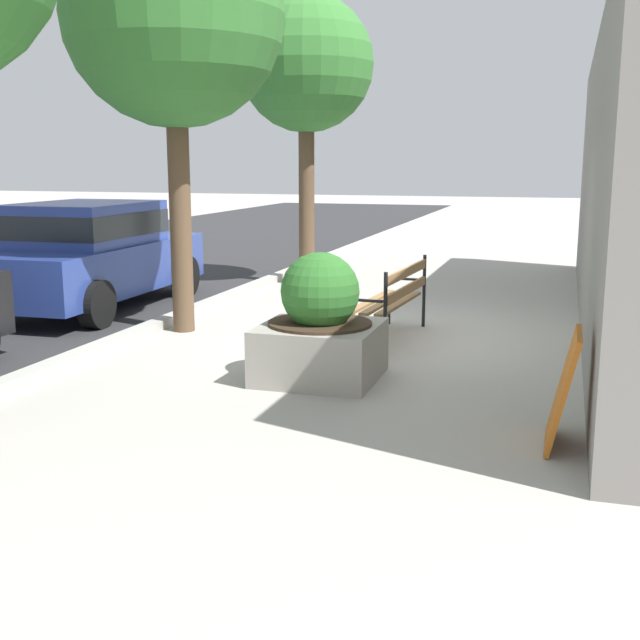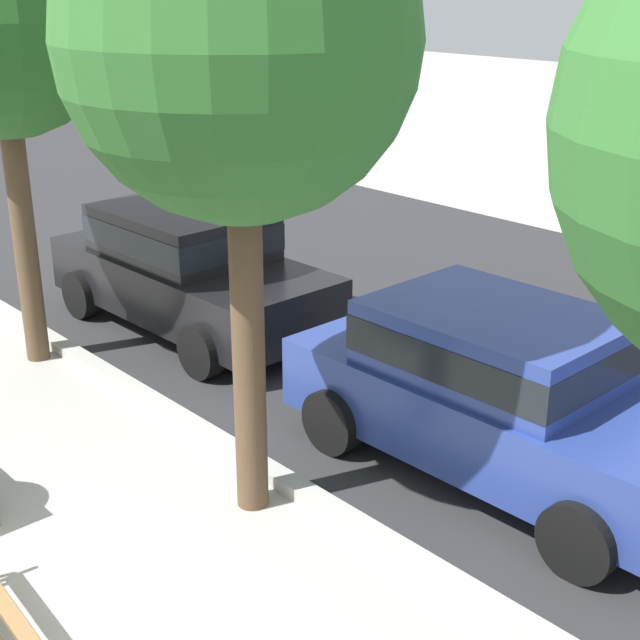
{
  "view_description": "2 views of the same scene",
  "coord_description": "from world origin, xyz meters",
  "views": [
    {
      "loc": [
        -9.62,
        -2.1,
        2.15
      ],
      "look_at": [
        -2.19,
        0.18,
        0.6
      ],
      "focal_mm": 44.98,
      "sensor_mm": 36.0,
      "label": 1
    },
    {
      "loc": [
        4.92,
        -1.59,
        4.31
      ],
      "look_at": [
        -1.85,
        4.54,
        0.8
      ],
      "focal_mm": 50.81,
      "sensor_mm": 36.0,
      "label": 2
    }
  ],
  "objects": [
    {
      "name": "parked_car_black",
      "position": [
        -4.35,
        4.54,
        0.84
      ],
      "size": [
        4.13,
        1.99,
        1.56
      ],
      "color": "black",
      "rests_on": "ground"
    },
    {
      "name": "street_tree_down_street",
      "position": [
        -0.49,
        2.53,
        3.84
      ],
      "size": [
        2.68,
        2.68,
        5.21
      ],
      "color": "brown",
      "rests_on": "ground"
    },
    {
      "name": "parked_car_blue",
      "position": [
        0.56,
        4.54,
        0.84
      ],
      "size": [
        4.13,
        1.99,
        1.56
      ],
      "color": "navy",
      "rests_on": "ground"
    },
    {
      "name": "street_surface",
      "position": [
        0.0,
        7.5,
        0.0
      ],
      "size": [
        60.0,
        9.0,
        0.01
      ],
      "primitive_type": "cube",
      "color": "#2D2D30",
      "rests_on": "ground"
    },
    {
      "name": "curb_stone",
      "position": [
        0.0,
        2.9,
        0.06
      ],
      "size": [
        60.0,
        0.2,
        0.12
      ],
      "primitive_type": "cube",
      "color": "#B2AFA8",
      "rests_on": "ground"
    }
  ]
}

